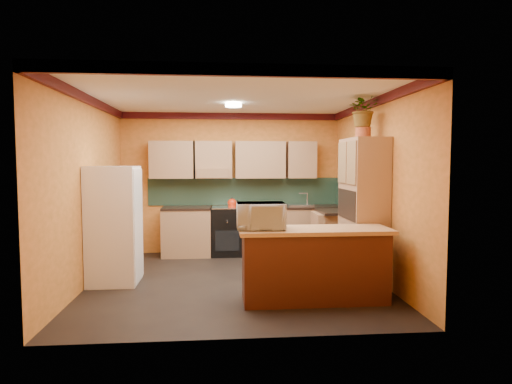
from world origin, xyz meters
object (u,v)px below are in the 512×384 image
(pantry, at_px, (363,211))
(fridge, at_px, (114,225))
(microwave, at_px, (260,216))
(stove, at_px, (227,231))
(base_cabinets_back, at_px, (260,231))
(breakfast_bar, at_px, (314,267))

(pantry, bearing_deg, fridge, 175.95)
(fridge, relative_size, microwave, 2.87)
(stove, bearing_deg, base_cabinets_back, 0.00)
(base_cabinets_back, height_order, microwave, microwave)
(breakfast_bar, relative_size, microwave, 3.04)
(base_cabinets_back, height_order, pantry, pantry)
(pantry, distance_m, breakfast_bar, 1.34)
(stove, xyz_separation_m, fridge, (-1.66, -1.77, 0.39))
(fridge, bearing_deg, base_cabinets_back, 37.77)
(fridge, distance_m, microwave, 2.30)
(microwave, bearing_deg, fridge, 153.29)
(stove, relative_size, breakfast_bar, 0.51)
(fridge, relative_size, breakfast_bar, 0.94)
(stove, bearing_deg, breakfast_bar, -69.47)
(stove, distance_m, breakfast_bar, 3.01)
(stove, height_order, breakfast_bar, stove)
(base_cabinets_back, xyz_separation_m, microwave, (-0.25, -2.82, 0.65))
(fridge, bearing_deg, breakfast_bar, -21.14)
(pantry, bearing_deg, breakfast_bar, -138.21)
(fridge, xyz_separation_m, pantry, (3.60, -0.25, 0.20))
(breakfast_bar, bearing_deg, stove, 110.53)
(base_cabinets_back, distance_m, pantry, 2.49)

